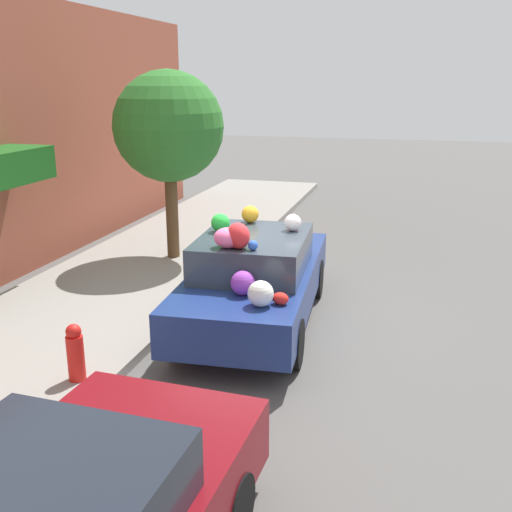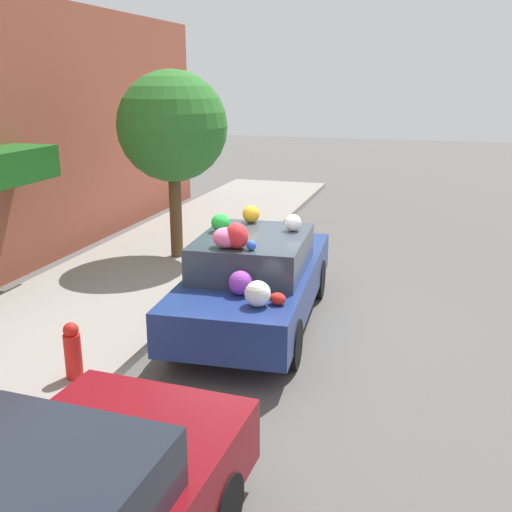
# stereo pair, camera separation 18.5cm
# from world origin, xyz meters

# --- Properties ---
(ground_plane) EXTENTS (60.00, 60.00, 0.00)m
(ground_plane) POSITION_xyz_m (0.00, 0.00, 0.00)
(ground_plane) COLOR #565451
(sidewalk_curb) EXTENTS (24.00, 3.20, 0.14)m
(sidewalk_curb) POSITION_xyz_m (0.00, 2.70, 0.07)
(sidewalk_curb) COLOR gray
(sidewalk_curb) RESTS_ON ground
(street_tree) EXTENTS (2.09, 2.09, 3.59)m
(street_tree) POSITION_xyz_m (2.53, 2.39, 2.67)
(street_tree) COLOR brown
(street_tree) RESTS_ON sidewalk_curb
(fire_hydrant) EXTENTS (0.20, 0.20, 0.70)m
(fire_hydrant) POSITION_xyz_m (-2.53, 1.48, 0.49)
(fire_hydrant) COLOR red
(fire_hydrant) RESTS_ON sidewalk_curb
(art_car) EXTENTS (4.35, 1.96, 1.75)m
(art_car) POSITION_xyz_m (-0.06, -0.02, 0.75)
(art_car) COLOR navy
(art_car) RESTS_ON ground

